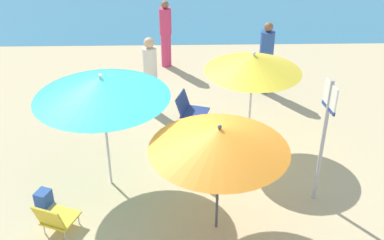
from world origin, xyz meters
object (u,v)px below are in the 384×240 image
at_px(warning_sign, 325,127).
at_px(person_a, 266,58).
at_px(umbrella_yellow, 253,63).
at_px(umbrella_orange, 219,139).
at_px(beach_chair_d, 195,159).
at_px(beach_chair_b, 190,109).
at_px(person_c, 150,75).
at_px(beach_chair_a, 55,218).
at_px(umbrella_teal, 101,87).
at_px(beach_bag, 44,198).
at_px(person_b, 166,34).

bearing_deg(warning_sign, person_a, 85.30).
bearing_deg(umbrella_yellow, umbrella_orange, -108.52).
bearing_deg(beach_chair_d, beach_chair_b, 51.41).
relative_size(beach_chair_d, person_a, 0.46).
relative_size(umbrella_yellow, beach_chair_b, 2.65).
xyz_separation_m(beach_chair_d, person_c, (-0.86, 2.17, 0.58)).
bearing_deg(umbrella_yellow, beach_chair_b, 143.48).
height_order(umbrella_yellow, person_c, umbrella_yellow).
relative_size(beach_chair_b, person_a, 0.43).
distance_m(umbrella_orange, beach_chair_d, 1.92).
bearing_deg(warning_sign, beach_chair_a, -177.93).
height_order(umbrella_teal, beach_chair_d, umbrella_teal).
height_order(beach_chair_b, person_c, person_c).
distance_m(beach_chair_b, beach_chair_d, 1.66).
xyz_separation_m(beach_chair_a, beach_chair_d, (2.07, 1.48, -0.02)).
bearing_deg(beach_chair_a, person_a, -17.46).
xyz_separation_m(umbrella_yellow, beach_chair_d, (-1.03, -0.85, -1.41)).
height_order(person_c, warning_sign, warning_sign).
bearing_deg(beach_chair_a, umbrella_yellow, -31.10).
xyz_separation_m(umbrella_teal, person_c, (0.57, 2.45, -0.95)).
bearing_deg(person_c, umbrella_teal, -93.49).
bearing_deg(person_c, umbrella_yellow, -25.20).
distance_m(umbrella_orange, beach_chair_b, 3.31).
xyz_separation_m(umbrella_yellow, person_c, (-1.89, 1.31, -0.82)).
bearing_deg(umbrella_teal, beach_chair_b, 54.88).
bearing_deg(beach_bag, umbrella_yellow, 25.78).
xyz_separation_m(umbrella_teal, person_a, (3.10, 3.36, -0.97)).
distance_m(umbrella_yellow, person_c, 2.44).
height_order(beach_chair_d, beach_bag, beach_chair_d).
distance_m(beach_chair_a, beach_chair_b, 3.73).
xyz_separation_m(umbrella_yellow, person_b, (-1.64, 3.73, -0.82)).
xyz_separation_m(beach_chair_b, beach_chair_d, (0.06, -1.66, -0.07)).
bearing_deg(person_b, beach_bag, -81.19).
distance_m(umbrella_yellow, warning_sign, 1.87).
height_order(umbrella_orange, beach_chair_a, umbrella_orange).
bearing_deg(umbrella_orange, person_c, 107.75).
height_order(umbrella_orange, umbrella_teal, umbrella_teal).
bearing_deg(umbrella_yellow, person_a, 73.91).
bearing_deg(warning_sign, umbrella_teal, 163.64).
distance_m(person_a, warning_sign, 3.88).
distance_m(beach_chair_b, person_b, 3.02).
xyz_separation_m(umbrella_orange, warning_sign, (1.63, 0.63, -0.21)).
relative_size(beach_chair_d, person_c, 0.46).
bearing_deg(person_a, beach_chair_a, 171.32).
distance_m(umbrella_orange, umbrella_teal, 2.05).
xyz_separation_m(umbrella_yellow, warning_sign, (0.88, -1.61, -0.32)).
bearing_deg(umbrella_orange, person_a, 72.68).
xyz_separation_m(beach_chair_d, person_a, (1.67, 3.08, 0.56)).
bearing_deg(beach_chair_a, umbrella_orange, -65.80).
height_order(beach_chair_a, beach_chair_b, beach_chair_b).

